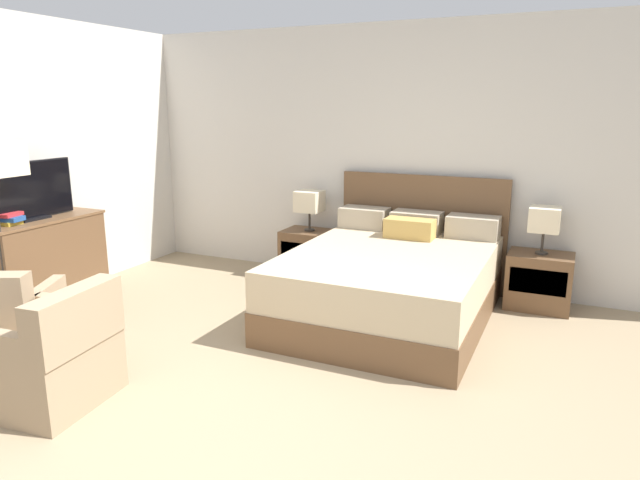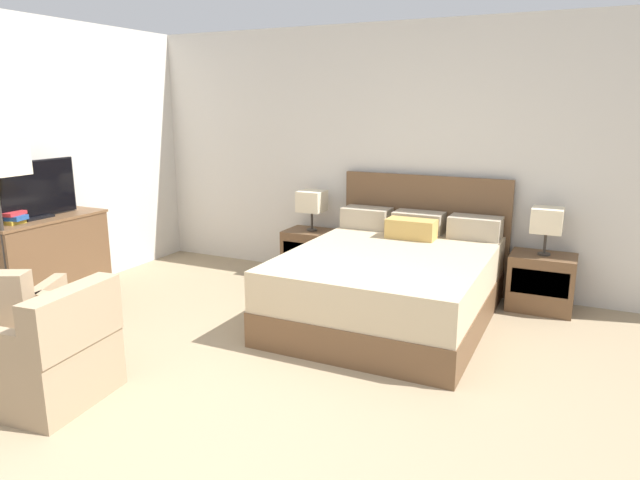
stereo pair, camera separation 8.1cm
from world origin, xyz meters
name	(u,v)px [view 2 (the right image)]	position (x,y,z in m)	size (l,w,h in m)	color
ground_plane	(192,447)	(0.00, 0.00, 0.00)	(10.09, 10.09, 0.00)	#998466
wall_back	(395,156)	(0.00, 3.39, 1.30)	(6.81, 0.06, 2.60)	beige
wall_left	(29,162)	(-2.84, 1.38, 1.30)	(0.06, 5.16, 2.60)	beige
bed	(392,281)	(0.35, 2.33, 0.33)	(1.67, 2.09, 1.14)	brown
nightstand_left	(312,254)	(-0.80, 3.10, 0.26)	(0.56, 0.41, 0.51)	brown
nightstand_right	(541,282)	(1.50, 3.10, 0.26)	(0.56, 0.41, 0.51)	brown
table_lamp_left	(312,202)	(-0.80, 3.10, 0.82)	(0.26, 0.26, 0.42)	#332D28
table_lamp_right	(547,221)	(1.50, 3.10, 0.82)	(0.26, 0.26, 0.42)	#332D28
dresser	(47,262)	(-2.54, 1.22, 0.43)	(0.48, 1.09, 0.84)	brown
tv	(32,191)	(-2.54, 1.15, 1.09)	(0.18, 0.88, 0.50)	black
book_red_cover	(10,222)	(-2.54, 0.91, 0.86)	(0.21, 0.15, 0.03)	gold
book_blue_cover	(11,217)	(-2.53, 0.91, 0.90)	(0.24, 0.14, 0.04)	#234C8E
book_small_top	(7,213)	(-2.56, 0.91, 0.93)	(0.23, 0.19, 0.03)	#B7282D
armchair_by_window	(1,328)	(-1.82, 0.23, 0.28)	(0.92, 0.92, 0.76)	#9E8466
armchair_companion	(49,358)	(-1.12, 0.04, 0.28)	(0.76, 0.75, 0.76)	#9E8466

